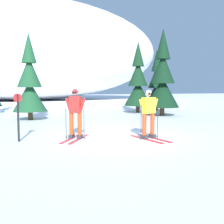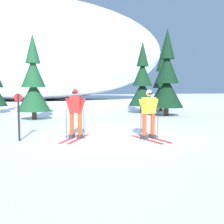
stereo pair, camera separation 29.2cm
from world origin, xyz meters
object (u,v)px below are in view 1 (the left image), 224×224
object	(u,v)px
skier_red_jacket	(75,113)
trail_marker_post	(18,115)
pine_tree_center_left	(30,84)
pine_tree_center	(138,83)
pine_tree_center_right	(163,80)
skier_yellow_jacket	(149,113)
pine_tree_far_right	(156,86)

from	to	relation	value
skier_red_jacket	trail_marker_post	bearing A→B (deg)	175.47
pine_tree_center_left	pine_tree_center	xyz separation A→B (m)	(7.53, 2.06, 0.10)
pine_tree_center_left	trail_marker_post	world-z (taller)	pine_tree_center_left
pine_tree_center_right	skier_yellow_jacket	bearing A→B (deg)	-122.86
pine_tree_center	pine_tree_far_right	bearing A→B (deg)	28.90
skier_yellow_jacket	pine_tree_center_left	size ratio (longest dim) A/B	0.38
skier_yellow_jacket	pine_tree_far_right	bearing A→B (deg)	60.43
pine_tree_center	skier_yellow_jacket	bearing A→B (deg)	-112.43
pine_tree_center	pine_tree_center_right	world-z (taller)	pine_tree_center_right
skier_yellow_jacket	trail_marker_post	distance (m)	4.44
pine_tree_center	pine_tree_center_left	bearing A→B (deg)	-164.66
pine_tree_center_right	trail_marker_post	bearing A→B (deg)	-146.09
pine_tree_center_left	pine_tree_center_right	xyz separation A→B (m)	(8.10, -0.42, 0.28)
skier_red_jacket	pine_tree_center_right	distance (m)	9.25
skier_red_jacket	pine_tree_far_right	xyz separation A→B (m)	(8.40, 9.68, 1.06)
pine_tree_center_left	pine_tree_center_right	size ratio (longest dim) A/B	0.88
skier_red_jacket	trail_marker_post	distance (m)	1.90
skier_yellow_jacket	pine_tree_center_right	distance (m)	8.30
pine_tree_center_right	trail_marker_post	distance (m)	10.65
pine_tree_center_right	pine_tree_far_right	size ratio (longest dim) A/B	1.17
skier_yellow_jacket	pine_tree_center_right	bearing A→B (deg)	57.14
pine_tree_center_left	pine_tree_center	distance (m)	7.81
pine_tree_far_right	trail_marker_post	world-z (taller)	pine_tree_far_right
pine_tree_center_right	pine_tree_far_right	xyz separation A→B (m)	(1.53, 3.64, -0.34)
skier_red_jacket	pine_tree_far_right	bearing A→B (deg)	49.07
pine_tree_center	pine_tree_center_right	xyz separation A→B (m)	(0.58, -2.48, 0.18)
skier_red_jacket	pine_tree_far_right	size ratio (longest dim) A/B	0.37
skier_yellow_jacket	pine_tree_center_left	bearing A→B (deg)	116.71
pine_tree_center_left	trail_marker_post	bearing A→B (deg)	-95.97
skier_red_jacket	pine_tree_center_right	world-z (taller)	pine_tree_center_right
skier_red_jacket	trail_marker_post	world-z (taller)	skier_red_jacket
skier_red_jacket	pine_tree_center_left	bearing A→B (deg)	100.82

